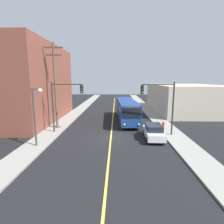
{
  "coord_description": "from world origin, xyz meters",
  "views": [
    {
      "loc": [
        0.61,
        -19.53,
        6.39
      ],
      "look_at": [
        0.0,
        5.04,
        2.0
      ],
      "focal_mm": 29.21,
      "sensor_mm": 36.0,
      "label": 1
    }
  ],
  "objects_px": {
    "street_lamp_left": "(36,109)",
    "fire_hydrant": "(163,124)",
    "city_bus": "(127,109)",
    "traffic_signal_left_corner": "(65,98)",
    "parked_car_white": "(154,132)",
    "utility_pole_near": "(55,83)",
    "traffic_signal_right_corner": "(160,99)"
  },
  "relations": [
    {
      "from": "street_lamp_left",
      "to": "traffic_signal_right_corner",
      "type": "bearing_deg",
      "value": 17.62
    },
    {
      "from": "traffic_signal_right_corner",
      "to": "street_lamp_left",
      "type": "height_order",
      "value": "traffic_signal_right_corner"
    },
    {
      "from": "utility_pole_near",
      "to": "fire_hydrant",
      "type": "height_order",
      "value": "utility_pole_near"
    },
    {
      "from": "utility_pole_near",
      "to": "traffic_signal_right_corner",
      "type": "bearing_deg",
      "value": -12.1
    },
    {
      "from": "traffic_signal_right_corner",
      "to": "fire_hydrant",
      "type": "distance_m",
      "value": 5.18
    },
    {
      "from": "traffic_signal_left_corner",
      "to": "street_lamp_left",
      "type": "height_order",
      "value": "traffic_signal_left_corner"
    },
    {
      "from": "city_bus",
      "to": "fire_hydrant",
      "type": "height_order",
      "value": "city_bus"
    },
    {
      "from": "city_bus",
      "to": "street_lamp_left",
      "type": "relative_size",
      "value": 2.23
    },
    {
      "from": "street_lamp_left",
      "to": "city_bus",
      "type": "bearing_deg",
      "value": 51.79
    },
    {
      "from": "city_bus",
      "to": "traffic_signal_left_corner",
      "type": "xyz_separation_m",
      "value": [
        -7.61,
        -6.71,
        2.49
      ]
    },
    {
      "from": "parked_car_white",
      "to": "traffic_signal_right_corner",
      "type": "bearing_deg",
      "value": 57.56
    },
    {
      "from": "fire_hydrant",
      "to": "traffic_signal_right_corner",
      "type": "bearing_deg",
      "value": -113.49
    },
    {
      "from": "city_bus",
      "to": "traffic_signal_left_corner",
      "type": "height_order",
      "value": "traffic_signal_left_corner"
    },
    {
      "from": "parked_car_white",
      "to": "fire_hydrant",
      "type": "relative_size",
      "value": 5.3
    },
    {
      "from": "city_bus",
      "to": "utility_pole_near",
      "type": "height_order",
      "value": "utility_pole_near"
    },
    {
      "from": "city_bus",
      "to": "fire_hydrant",
      "type": "relative_size",
      "value": 14.58
    },
    {
      "from": "utility_pole_near",
      "to": "parked_car_white",
      "type": "bearing_deg",
      "value": -18.29
    },
    {
      "from": "traffic_signal_right_corner",
      "to": "fire_hydrant",
      "type": "height_order",
      "value": "traffic_signal_right_corner"
    },
    {
      "from": "utility_pole_near",
      "to": "fire_hydrant",
      "type": "relative_size",
      "value": 12.74
    },
    {
      "from": "traffic_signal_right_corner",
      "to": "city_bus",
      "type": "bearing_deg",
      "value": 112.95
    },
    {
      "from": "street_lamp_left",
      "to": "fire_hydrant",
      "type": "bearing_deg",
      "value": 27.75
    },
    {
      "from": "utility_pole_near",
      "to": "fire_hydrant",
      "type": "distance_m",
      "value": 15.02
    },
    {
      "from": "street_lamp_left",
      "to": "fire_hydrant",
      "type": "distance_m",
      "value": 15.77
    },
    {
      "from": "traffic_signal_left_corner",
      "to": "traffic_signal_right_corner",
      "type": "relative_size",
      "value": 1.0
    },
    {
      "from": "traffic_signal_left_corner",
      "to": "city_bus",
      "type": "bearing_deg",
      "value": 41.39
    },
    {
      "from": "traffic_signal_left_corner",
      "to": "fire_hydrant",
      "type": "xyz_separation_m",
      "value": [
        12.26,
        2.44,
        -3.72
      ]
    },
    {
      "from": "parked_car_white",
      "to": "traffic_signal_right_corner",
      "type": "distance_m",
      "value": 3.75
    },
    {
      "from": "traffic_signal_left_corner",
      "to": "street_lamp_left",
      "type": "distance_m",
      "value": 5.0
    },
    {
      "from": "city_bus",
      "to": "street_lamp_left",
      "type": "bearing_deg",
      "value": -128.21
    },
    {
      "from": "parked_car_white",
      "to": "utility_pole_near",
      "type": "xyz_separation_m",
      "value": [
        -11.78,
        3.89,
        5.17
      ]
    },
    {
      "from": "city_bus",
      "to": "fire_hydrant",
      "type": "distance_m",
      "value": 6.43
    },
    {
      "from": "utility_pole_near",
      "to": "fire_hydrant",
      "type": "xyz_separation_m",
      "value": [
        13.99,
        0.62,
        -5.43
      ]
    }
  ]
}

